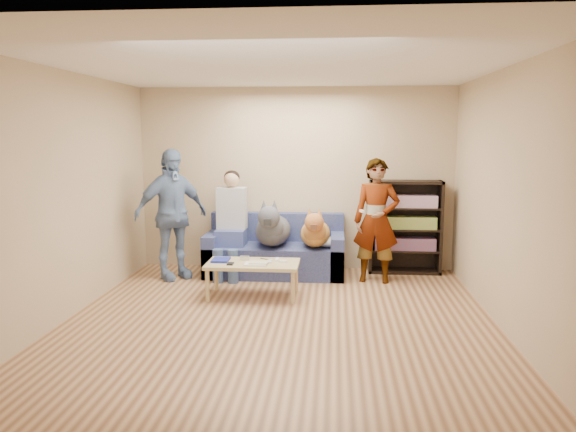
# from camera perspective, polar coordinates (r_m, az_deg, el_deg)

# --- Properties ---
(ground) EXTENTS (5.00, 5.00, 0.00)m
(ground) POSITION_cam_1_polar(r_m,az_deg,el_deg) (5.90, -0.99, -10.90)
(ground) COLOR brown
(ground) RESTS_ON ground
(ceiling) EXTENTS (5.00, 5.00, 0.00)m
(ceiling) POSITION_cam_1_polar(r_m,az_deg,el_deg) (5.60, -1.06, 15.08)
(ceiling) COLOR white
(ceiling) RESTS_ON ground
(wall_back) EXTENTS (4.50, 0.00, 4.50)m
(wall_back) POSITION_cam_1_polar(r_m,az_deg,el_deg) (8.08, 0.77, 3.80)
(wall_back) COLOR tan
(wall_back) RESTS_ON ground
(wall_front) EXTENTS (4.50, 0.00, 4.50)m
(wall_front) POSITION_cam_1_polar(r_m,az_deg,el_deg) (3.16, -5.64, -3.49)
(wall_front) COLOR tan
(wall_front) RESTS_ON ground
(wall_left) EXTENTS (0.00, 5.00, 5.00)m
(wall_left) POSITION_cam_1_polar(r_m,az_deg,el_deg) (6.24, -22.04, 1.83)
(wall_left) COLOR tan
(wall_left) RESTS_ON ground
(wall_right) EXTENTS (0.00, 5.00, 5.00)m
(wall_right) POSITION_cam_1_polar(r_m,az_deg,el_deg) (5.82, 21.59, 1.42)
(wall_right) COLOR tan
(wall_right) RESTS_ON ground
(blanket) EXTENTS (0.38, 0.32, 0.13)m
(blanket) POSITION_cam_1_polar(r_m,az_deg,el_deg) (7.62, 4.23, -2.63)
(blanket) COLOR #B7B8BD
(blanket) RESTS_ON sofa
(person_standing_right) EXTENTS (0.64, 0.46, 1.63)m
(person_standing_right) POSITION_cam_1_polar(r_m,az_deg,el_deg) (7.44, 8.97, -0.47)
(person_standing_right) COLOR gray
(person_standing_right) RESTS_ON ground
(person_standing_left) EXTENTS (1.05, 1.01, 1.75)m
(person_standing_left) POSITION_cam_1_polar(r_m,az_deg,el_deg) (7.66, -11.78, 0.17)
(person_standing_left) COLOR #7D90C9
(person_standing_left) RESTS_ON ground
(held_controller) EXTENTS (0.06, 0.12, 0.03)m
(held_controller) POSITION_cam_1_polar(r_m,az_deg,el_deg) (7.20, 7.52, 0.50)
(held_controller) COLOR white
(held_controller) RESTS_ON person_standing_right
(notebook_blue) EXTENTS (0.20, 0.26, 0.03)m
(notebook_blue) POSITION_cam_1_polar(r_m,az_deg,el_deg) (6.85, -6.85, -4.44)
(notebook_blue) COLOR navy
(notebook_blue) RESTS_ON coffee_table
(papers) EXTENTS (0.26, 0.20, 0.02)m
(papers) POSITION_cam_1_polar(r_m,az_deg,el_deg) (6.63, -3.28, -4.87)
(papers) COLOR silver
(papers) RESTS_ON coffee_table
(magazine) EXTENTS (0.22, 0.17, 0.01)m
(magazine) POSITION_cam_1_polar(r_m,az_deg,el_deg) (6.64, -3.00, -4.72)
(magazine) COLOR #C0B99A
(magazine) RESTS_ON coffee_table
(camera_silver) EXTENTS (0.11, 0.06, 0.05)m
(camera_silver) POSITION_cam_1_polar(r_m,az_deg,el_deg) (6.86, -4.44, -4.28)
(camera_silver) COLOR #B5B5BA
(camera_silver) RESTS_ON coffee_table
(controller_a) EXTENTS (0.04, 0.13, 0.03)m
(controller_a) POSITION_cam_1_polar(r_m,az_deg,el_deg) (6.79, -1.12, -4.47)
(controller_a) COLOR white
(controller_a) RESTS_ON coffee_table
(controller_b) EXTENTS (0.09, 0.06, 0.03)m
(controller_b) POSITION_cam_1_polar(r_m,az_deg,el_deg) (6.71, -0.51, -4.63)
(controller_b) COLOR white
(controller_b) RESTS_ON coffee_table
(headphone_cup_a) EXTENTS (0.07, 0.07, 0.02)m
(headphone_cup_a) POSITION_cam_1_polar(r_m,az_deg,el_deg) (6.69, -1.91, -4.72)
(headphone_cup_a) COLOR silver
(headphone_cup_a) RESTS_ON coffee_table
(headphone_cup_b) EXTENTS (0.07, 0.07, 0.02)m
(headphone_cup_b) POSITION_cam_1_polar(r_m,az_deg,el_deg) (6.77, -1.83, -4.57)
(headphone_cup_b) COLOR silver
(headphone_cup_b) RESTS_ON coffee_table
(pen_orange) EXTENTS (0.13, 0.06, 0.01)m
(pen_orange) POSITION_cam_1_polar(r_m,az_deg,el_deg) (6.58, -3.96, -5.01)
(pen_orange) COLOR orange
(pen_orange) RESTS_ON coffee_table
(pen_black) EXTENTS (0.13, 0.08, 0.01)m
(pen_black) POSITION_cam_1_polar(r_m,az_deg,el_deg) (6.89, -2.38, -4.38)
(pen_black) COLOR black
(pen_black) RESTS_ON coffee_table
(wallet) EXTENTS (0.07, 0.12, 0.02)m
(wallet) POSITION_cam_1_polar(r_m,az_deg,el_deg) (6.66, -5.87, -4.84)
(wallet) COLOR black
(wallet) RESTS_ON coffee_table
(sofa) EXTENTS (1.90, 0.85, 0.82)m
(sofa) POSITION_cam_1_polar(r_m,az_deg,el_deg) (7.85, -1.27, -3.86)
(sofa) COLOR #515B93
(sofa) RESTS_ON ground
(person_seated) EXTENTS (0.40, 0.73, 1.47)m
(person_seated) POSITION_cam_1_polar(r_m,az_deg,el_deg) (7.73, -5.84, -0.39)
(person_seated) COLOR #454F98
(person_seated) RESTS_ON sofa
(dog_gray) EXTENTS (0.47, 1.28, 0.68)m
(dog_gray) POSITION_cam_1_polar(r_m,az_deg,el_deg) (7.61, -1.59, -1.28)
(dog_gray) COLOR #474951
(dog_gray) RESTS_ON sofa
(dog_tan) EXTENTS (0.40, 1.16, 0.58)m
(dog_tan) POSITION_cam_1_polar(r_m,az_deg,el_deg) (7.57, 2.77, -1.62)
(dog_tan) COLOR #C6863C
(dog_tan) RESTS_ON sofa
(coffee_table) EXTENTS (1.10, 0.60, 0.42)m
(coffee_table) POSITION_cam_1_polar(r_m,az_deg,el_deg) (6.75, -3.58, -5.11)
(coffee_table) COLOR tan
(coffee_table) RESTS_ON ground
(bookshelf) EXTENTS (1.00, 0.34, 1.30)m
(bookshelf) POSITION_cam_1_polar(r_m,az_deg,el_deg) (8.03, 11.78, -0.87)
(bookshelf) COLOR black
(bookshelf) RESTS_ON ground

